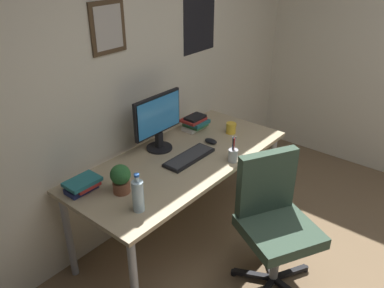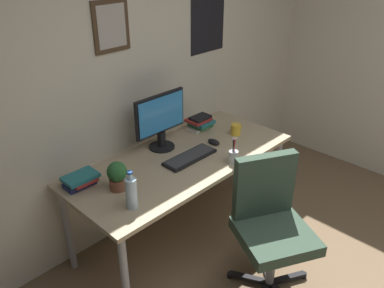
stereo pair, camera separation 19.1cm
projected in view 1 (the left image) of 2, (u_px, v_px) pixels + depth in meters
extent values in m
cube|color=beige|center=(130.00, 72.00, 2.88)|extent=(4.40, 0.08, 2.60)
cube|color=#4C3823|center=(108.00, 27.00, 2.55)|extent=(0.28, 0.02, 0.34)
cube|color=beige|center=(109.00, 28.00, 2.54)|extent=(0.22, 0.00, 0.28)
cube|color=black|center=(199.00, 18.00, 3.24)|extent=(0.40, 0.01, 0.56)
cube|color=tan|center=(182.00, 160.00, 2.90)|extent=(1.75, 0.78, 0.03)
cylinder|color=#9EA0A5|center=(134.00, 283.00, 2.33)|extent=(0.05, 0.05, 0.70)
cylinder|color=#9EA0A5|center=(271.00, 172.00, 3.44)|extent=(0.05, 0.05, 0.70)
cylinder|color=#9EA0A5|center=(69.00, 236.00, 2.70)|extent=(0.05, 0.05, 0.70)
cylinder|color=#9EA0A5|center=(211.00, 149.00, 3.82)|extent=(0.05, 0.05, 0.70)
cube|color=#334738|center=(279.00, 231.00, 2.58)|extent=(0.62, 0.62, 0.08)
cube|color=#334738|center=(266.00, 182.00, 2.62)|extent=(0.40, 0.26, 0.45)
cylinder|color=#9EA0A5|center=(275.00, 260.00, 2.69)|extent=(0.08, 0.08, 0.42)
cube|color=black|center=(290.00, 273.00, 2.82)|extent=(0.27, 0.17, 0.03)
cylinder|color=black|center=(305.00, 269.00, 2.87)|extent=(0.05, 0.05, 0.04)
cube|color=black|center=(268.00, 264.00, 2.90)|extent=(0.23, 0.22, 0.03)
cylinder|color=black|center=(263.00, 252.00, 3.03)|extent=(0.05, 0.05, 0.04)
cube|color=black|center=(253.00, 275.00, 2.80)|extent=(0.16, 0.27, 0.03)
cylinder|color=black|center=(234.00, 273.00, 2.84)|extent=(0.05, 0.05, 0.04)
cylinder|color=black|center=(159.00, 148.00, 3.02)|extent=(0.20, 0.20, 0.01)
cube|color=black|center=(159.00, 140.00, 2.99)|extent=(0.05, 0.04, 0.12)
cube|color=black|center=(157.00, 114.00, 2.90)|extent=(0.46, 0.02, 0.30)
cube|color=#338CD8|center=(159.00, 115.00, 2.89)|extent=(0.43, 0.00, 0.27)
cube|color=black|center=(189.00, 157.00, 2.88)|extent=(0.43, 0.15, 0.02)
cube|color=#38383A|center=(189.00, 156.00, 2.88)|extent=(0.41, 0.13, 0.00)
ellipsoid|color=black|center=(211.00, 141.00, 3.10)|extent=(0.06, 0.11, 0.04)
cylinder|color=silver|center=(138.00, 196.00, 2.29)|extent=(0.07, 0.07, 0.20)
cylinder|color=silver|center=(137.00, 179.00, 2.24)|extent=(0.03, 0.03, 0.04)
cylinder|color=#2659B2|center=(137.00, 175.00, 2.23)|extent=(0.03, 0.03, 0.01)
cylinder|color=yellow|center=(231.00, 128.00, 3.25)|extent=(0.08, 0.08, 0.09)
torus|color=yellow|center=(235.00, 126.00, 3.28)|extent=(0.05, 0.01, 0.05)
cylinder|color=brown|center=(122.00, 187.00, 2.49)|extent=(0.11, 0.11, 0.07)
sphere|color=#2D6B33|center=(120.00, 175.00, 2.45)|extent=(0.13, 0.13, 0.13)
ellipsoid|color=#287A38|center=(114.00, 173.00, 2.44)|extent=(0.07, 0.08, 0.02)
ellipsoid|color=#287A38|center=(121.00, 169.00, 2.47)|extent=(0.07, 0.08, 0.02)
ellipsoid|color=#287A38|center=(120.00, 175.00, 2.40)|extent=(0.08, 0.07, 0.02)
cylinder|color=#9EA0A5|center=(233.00, 155.00, 2.83)|extent=(0.07, 0.07, 0.09)
cylinder|color=#263FBF|center=(233.00, 145.00, 2.81)|extent=(0.01, 0.01, 0.13)
cylinder|color=red|center=(234.00, 146.00, 2.79)|extent=(0.01, 0.01, 0.13)
cylinder|color=black|center=(233.00, 147.00, 2.79)|extent=(0.01, 0.01, 0.13)
cylinder|color=#9EA0A5|center=(234.00, 145.00, 2.80)|extent=(0.01, 0.03, 0.14)
cylinder|color=#9EA0A5|center=(233.00, 146.00, 2.79)|extent=(0.01, 0.02, 0.14)
cube|color=silver|center=(193.00, 128.00, 3.33)|extent=(0.18, 0.12, 0.03)
cube|color=#33723F|center=(195.00, 124.00, 3.32)|extent=(0.16, 0.16, 0.03)
cube|color=#26727A|center=(197.00, 122.00, 3.30)|extent=(0.18, 0.15, 0.03)
cube|color=#B22D28|center=(193.00, 120.00, 3.28)|extent=(0.19, 0.15, 0.02)
cube|color=black|center=(195.00, 117.00, 3.27)|extent=(0.17, 0.11, 0.02)
cube|color=navy|center=(81.00, 188.00, 2.51)|extent=(0.19, 0.11, 0.03)
cube|color=#B22D28|center=(84.00, 184.00, 2.50)|extent=(0.16, 0.14, 0.02)
cube|color=#26727A|center=(82.00, 182.00, 2.49)|extent=(0.22, 0.15, 0.02)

